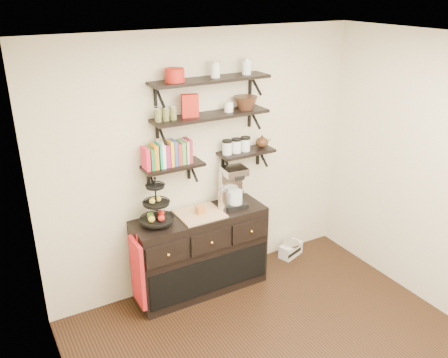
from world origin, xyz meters
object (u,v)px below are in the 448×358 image
Objects in this scene: fruit_stand at (157,209)px; coffee_maker at (233,187)px; sideboard at (201,253)px; radio at (291,249)px.

fruit_stand reaches higher than coffee_maker.
coffee_maker is (0.86, 0.03, 0.04)m from fruit_stand.
coffee_maker is (0.41, 0.03, 0.66)m from sideboard.
radio is (0.85, 0.04, -1.02)m from coffee_maker.
fruit_stand reaches higher than radio.
fruit_stand is 0.87m from coffee_maker.
fruit_stand is at bearing 163.35° from radio.
radio is (1.71, 0.06, -0.98)m from fruit_stand.
fruit_stand is 1.97m from radio.
coffee_maker is 1.33m from radio.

